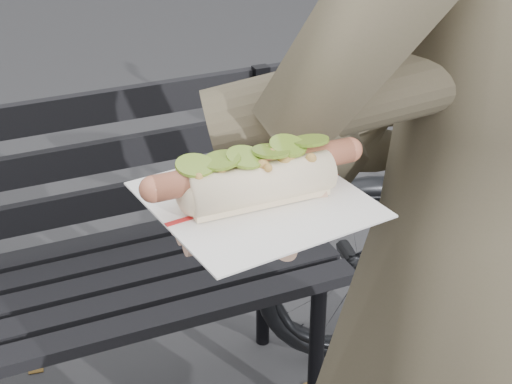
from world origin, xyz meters
TOP-DOWN VIEW (x-y plane):
  - park_bench at (-0.07, 0.90)m, footprint 1.50×0.44m
  - person at (0.49, 0.00)m, footprint 0.73×0.52m
  - held_hotdog at (0.29, -0.04)m, footprint 0.62×0.32m

SIDE VIEW (x-z plane):
  - park_bench at x=-0.07m, z-range 0.08..0.96m
  - person at x=0.49m, z-range 0.00..1.88m
  - held_hotdog at x=0.29m, z-range 1.14..1.34m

